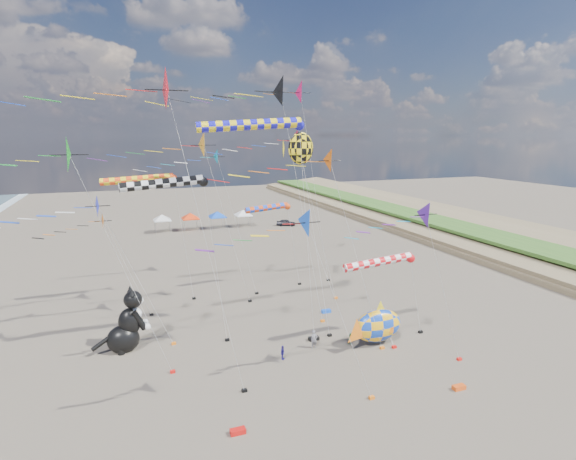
% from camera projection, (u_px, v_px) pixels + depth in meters
% --- Properties ---
extents(ground, '(260.00, 260.00, 0.00)m').
position_uv_depth(ground, '(350.00, 416.00, 27.97)').
color(ground, brown).
rests_on(ground, ground).
extents(delta_kite_0, '(12.61, 1.95, 16.40)m').
position_uv_depth(delta_kite_0, '(323.00, 166.00, 31.78)').
color(delta_kite_0, orange).
rests_on(delta_kite_0, ground).
extents(delta_kite_1, '(10.42, 1.90, 13.24)m').
position_uv_depth(delta_kite_1, '(300.00, 229.00, 25.58)').
color(delta_kite_1, blue).
rests_on(delta_kite_1, ground).
extents(delta_kite_2, '(11.60, 1.97, 12.96)m').
position_uv_depth(delta_kite_2, '(92.00, 211.00, 33.37)').
color(delta_kite_2, '#1722DD').
rests_on(delta_kite_2, ground).
extents(delta_kite_3, '(8.91, 1.98, 13.00)m').
position_uv_depth(delta_kite_3, '(428.00, 215.00, 31.22)').
color(delta_kite_3, '#511B9D').
rests_on(delta_kite_3, ground).
extents(delta_kite_4, '(13.19, 2.67, 17.69)m').
position_uv_depth(delta_kite_4, '(202.00, 147.00, 42.36)').
color(delta_kite_4, '#FFA81E').
rests_on(delta_kite_4, ground).
extents(delta_kite_5, '(13.76, 2.83, 22.17)m').
position_uv_depth(delta_kite_5, '(279.00, 93.00, 36.47)').
color(delta_kite_5, black).
rests_on(delta_kite_5, ground).
extents(delta_kite_6, '(12.56, 2.21, 17.91)m').
position_uv_depth(delta_kite_6, '(288.00, 143.00, 42.86)').
color(delta_kite_6, red).
rests_on(delta_kite_6, ground).
extents(delta_kite_7, '(11.12, 2.45, 17.31)m').
position_uv_depth(delta_kite_7, '(86.00, 157.00, 28.28)').
color(delta_kite_7, '#169423').
rests_on(delta_kite_7, ground).
extents(delta_kite_8, '(13.29, 2.66, 21.07)m').
position_uv_depth(delta_kite_8, '(163.00, 93.00, 25.15)').
color(delta_kite_8, red).
rests_on(delta_kite_8, ground).
extents(delta_kite_9, '(14.55, 2.87, 23.32)m').
position_uv_depth(delta_kite_9, '(297.00, 93.00, 48.16)').
color(delta_kite_9, '#E9105F').
rests_on(delta_kite_9, ground).
extents(delta_kite_10, '(11.38, 1.71, 15.99)m').
position_uv_depth(delta_kite_10, '(203.00, 161.00, 44.66)').
color(delta_kite_10, '#0993BA').
rests_on(delta_kite_10, ground).
extents(delta_kite_11, '(8.98, 1.58, 10.64)m').
position_uv_depth(delta_kite_11, '(91.00, 224.00, 40.09)').
color(delta_kite_11, orange).
rests_on(delta_kite_11, ground).
extents(windsock_0, '(7.96, 0.73, 7.37)m').
position_uv_depth(windsock_0, '(382.00, 262.00, 36.89)').
color(windsock_0, red).
rests_on(windsock_0, ground).
extents(windsock_1, '(7.88, 0.75, 13.98)m').
position_uv_depth(windsock_1, '(168.00, 184.00, 33.99)').
color(windsock_1, black).
rests_on(windsock_1, ground).
extents(windsock_2, '(6.59, 0.69, 9.70)m').
position_uv_depth(windsock_2, '(270.00, 208.00, 49.53)').
color(windsock_2, '#D83F0F').
rests_on(windsock_2, ground).
extents(windsock_3, '(9.53, 0.82, 18.33)m').
position_uv_depth(windsock_3, '(255.00, 126.00, 33.24)').
color(windsock_3, '#1613C7').
rests_on(windsock_3, ground).
extents(windsock_4, '(8.50, 0.75, 13.35)m').
position_uv_depth(windsock_4, '(142.00, 180.00, 43.77)').
color(windsock_4, '#FF4315').
rests_on(windsock_4, ground).
extents(angelfish_kite, '(3.74, 3.02, 17.43)m').
position_uv_depth(angelfish_kite, '(299.00, 150.00, 36.90)').
color(angelfish_kite, yellow).
rests_on(angelfish_kite, ground).
extents(cat_inflatable, '(4.14, 2.48, 5.26)m').
position_uv_depth(cat_inflatable, '(126.00, 319.00, 36.12)').
color(cat_inflatable, black).
rests_on(cat_inflatable, ground).
extents(fish_inflatable, '(5.68, 2.69, 3.88)m').
position_uv_depth(fish_inflatable, '(377.00, 326.00, 37.14)').
color(fish_inflatable, '#123FB8').
rests_on(fish_inflatable, ground).
extents(person_adult, '(0.56, 0.37, 1.54)m').
position_uv_depth(person_adult, '(314.00, 339.00, 36.76)').
color(person_adult, slate).
rests_on(person_adult, ground).
extents(child_green, '(0.53, 0.44, 1.01)m').
position_uv_depth(child_green, '(351.00, 339.00, 37.48)').
color(child_green, '#24874D').
rests_on(child_green, ground).
extents(child_blue, '(0.63, 0.73, 1.17)m').
position_uv_depth(child_blue, '(283.00, 353.00, 34.93)').
color(child_blue, '#342998').
rests_on(child_blue, ground).
extents(kite_bag_0, '(0.90, 0.44, 0.30)m').
position_uv_depth(kite_bag_0, '(238.00, 431.00, 26.31)').
color(kite_bag_0, red).
rests_on(kite_bag_0, ground).
extents(kite_bag_1, '(0.90, 0.44, 0.30)m').
position_uv_depth(kite_bag_1, '(326.00, 311.00, 44.32)').
color(kite_bag_1, blue).
rests_on(kite_bag_1, ground).
extents(kite_bag_2, '(0.90, 0.44, 0.30)m').
position_uv_depth(kite_bag_2, '(459.00, 387.00, 30.91)').
color(kite_bag_2, '#E04C12').
rests_on(kite_bag_2, ground).
extents(kite_bag_3, '(0.90, 0.44, 0.30)m').
position_uv_depth(kite_bag_3, '(314.00, 338.00, 38.34)').
color(kite_bag_3, black).
rests_on(kite_bag_3, ground).
extents(tent_row, '(19.20, 4.20, 3.80)m').
position_uv_depth(tent_row, '(204.00, 213.00, 82.88)').
color(tent_row, silver).
rests_on(tent_row, ground).
extents(parked_car, '(3.93, 2.89, 1.25)m').
position_uv_depth(parked_car, '(286.00, 223.00, 86.82)').
color(parked_car, '#26262D').
rests_on(parked_car, ground).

